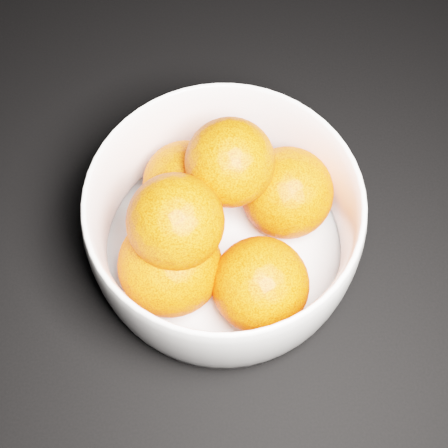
{
  "coord_description": "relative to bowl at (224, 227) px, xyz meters",
  "views": [
    {
      "loc": [
        -0.26,
        -0.35,
        0.51
      ],
      "look_at": [
        -0.25,
        -0.14,
        0.06
      ],
      "focal_mm": 50.0,
      "sensor_mm": 36.0,
      "label": 1
    }
  ],
  "objects": [
    {
      "name": "bowl",
      "position": [
        0.0,
        0.0,
        0.0
      ],
      "size": [
        0.22,
        0.22,
        0.11
      ],
      "rotation": [
        0.0,
        0.0,
        -0.18
      ],
      "color": "white",
      "rests_on": "ground"
    },
    {
      "name": "orange_pile",
      "position": [
        -0.0,
        -0.0,
        0.01
      ],
      "size": [
        0.18,
        0.17,
        0.12
      ],
      "color": "#FE4909",
      "rests_on": "bowl"
    }
  ]
}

